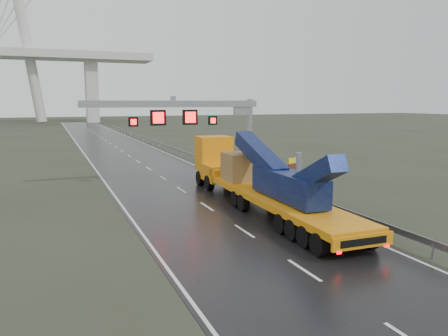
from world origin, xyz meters
name	(u,v)px	position (x,y,z in m)	size (l,w,h in m)	color
ground	(280,255)	(0.00, 0.00, 0.00)	(400.00, 400.00, 0.00)	#2C2F21
road	(129,156)	(0.00, 40.00, 0.01)	(11.00, 200.00, 0.02)	black
guardrail	(198,157)	(6.10, 30.00, 0.70)	(0.20, 140.00, 1.40)	gray
sign_gantry	(198,118)	(2.10, 17.99, 5.61)	(14.90, 1.20, 7.42)	beige
heavy_haul_truck	(249,175)	(3.21, 10.18, 1.91)	(3.57, 21.08, 4.93)	orange
exit_sign_pair	(294,166)	(9.00, 13.86, 1.74)	(1.37, 0.60, 2.49)	gray
striped_barrier	(264,176)	(7.62, 16.52, 0.54)	(0.64, 0.34, 1.08)	red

